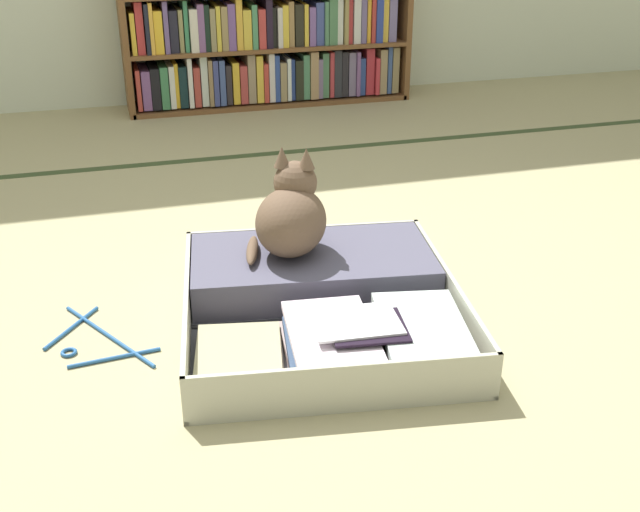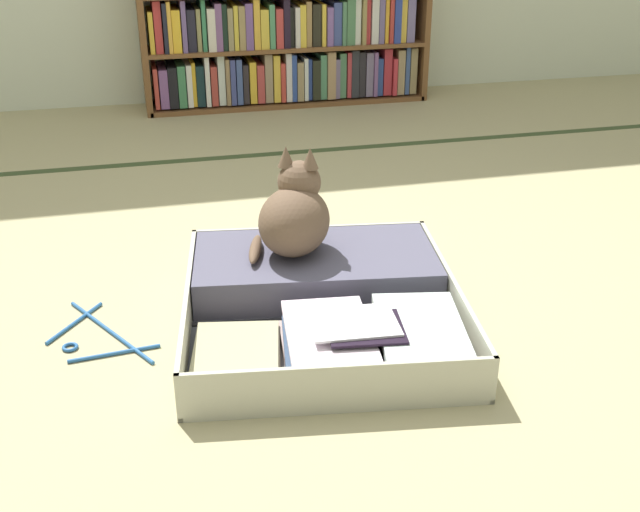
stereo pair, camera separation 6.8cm
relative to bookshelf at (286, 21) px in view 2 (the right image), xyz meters
The scene contains 6 objects.
ground_plane 2.31m from the bookshelf, 100.72° to the right, with size 10.00×10.00×0.00m, color tan.
tatami_border 1.05m from the bookshelf, 116.07° to the right, with size 4.80×0.05×0.00m.
bookshelf is the anchor object (origin of this frame).
open_suitcase 2.34m from the bookshelf, 99.11° to the right, with size 0.81×0.87×0.12m.
black_cat 2.16m from the bookshelf, 100.94° to the right, with size 0.29×0.31×0.29m.
clothes_hanger 2.49m from the bookshelf, 113.18° to the right, with size 0.29×0.36×0.01m.
Camera 2 is at (-0.39, -1.83, 1.06)m, focal length 43.47 mm.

